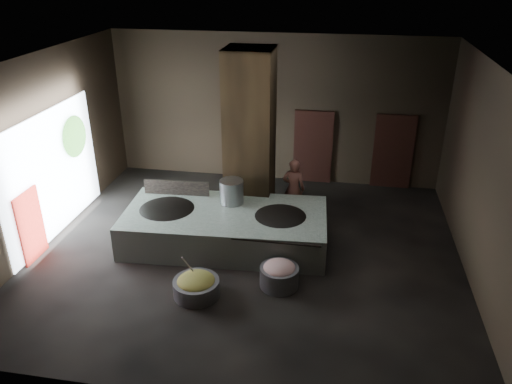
% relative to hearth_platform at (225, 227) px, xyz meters
% --- Properties ---
extents(floor, '(10.00, 9.00, 0.10)m').
position_rel_hearth_platform_xyz_m(floor, '(0.63, -0.33, -0.48)').
color(floor, black).
rests_on(floor, ground).
extents(ceiling, '(10.00, 9.00, 0.10)m').
position_rel_hearth_platform_xyz_m(ceiling, '(0.63, -0.33, 4.12)').
color(ceiling, black).
rests_on(ceiling, back_wall).
extents(back_wall, '(10.00, 0.10, 4.50)m').
position_rel_hearth_platform_xyz_m(back_wall, '(0.63, 4.22, 1.82)').
color(back_wall, black).
rests_on(back_wall, ground).
extents(front_wall, '(10.00, 0.10, 4.50)m').
position_rel_hearth_platform_xyz_m(front_wall, '(0.63, -4.88, 1.82)').
color(front_wall, black).
rests_on(front_wall, ground).
extents(left_wall, '(0.10, 9.00, 4.50)m').
position_rel_hearth_platform_xyz_m(left_wall, '(-4.42, -0.33, 1.82)').
color(left_wall, black).
rests_on(left_wall, ground).
extents(right_wall, '(0.10, 9.00, 4.50)m').
position_rel_hearth_platform_xyz_m(right_wall, '(5.68, -0.33, 1.82)').
color(right_wall, black).
rests_on(right_wall, ground).
extents(pillar, '(1.20, 1.20, 4.50)m').
position_rel_hearth_platform_xyz_m(pillar, '(0.33, 1.57, 1.82)').
color(pillar, black).
rests_on(pillar, ground).
extents(hearth_platform, '(5.02, 2.61, 0.85)m').
position_rel_hearth_platform_xyz_m(hearth_platform, '(0.00, 0.00, 0.00)').
color(hearth_platform, '#AEC1B2').
rests_on(hearth_platform, ground).
extents(platform_cap, '(4.78, 2.30, 0.03)m').
position_rel_hearth_platform_xyz_m(platform_cap, '(0.00, 0.00, 0.39)').
color(platform_cap, black).
rests_on(platform_cap, hearth_platform).
extents(wok_left, '(1.54, 1.54, 0.43)m').
position_rel_hearth_platform_xyz_m(wok_left, '(-1.45, -0.05, 0.32)').
color(wok_left, black).
rests_on(wok_left, hearth_platform).
extents(wok_left_rim, '(1.57, 1.57, 0.05)m').
position_rel_hearth_platform_xyz_m(wok_left_rim, '(-1.45, -0.05, 0.39)').
color(wok_left_rim, black).
rests_on(wok_left_rim, hearth_platform).
extents(wok_right, '(1.44, 1.44, 0.40)m').
position_rel_hearth_platform_xyz_m(wok_right, '(1.35, 0.05, 0.32)').
color(wok_right, black).
rests_on(wok_right, hearth_platform).
extents(wok_right_rim, '(1.47, 1.47, 0.05)m').
position_rel_hearth_platform_xyz_m(wok_right_rim, '(1.35, 0.05, 0.39)').
color(wok_right_rim, black).
rests_on(wok_right_rim, hearth_platform).
extents(stock_pot, '(0.60, 0.60, 0.64)m').
position_rel_hearth_platform_xyz_m(stock_pot, '(0.05, 0.55, 0.70)').
color(stock_pot, '#94969B').
rests_on(stock_pot, hearth_platform).
extents(splash_guard, '(1.70, 0.16, 0.43)m').
position_rel_hearth_platform_xyz_m(splash_guard, '(-1.45, 0.75, 0.60)').
color(splash_guard, black).
rests_on(splash_guard, hearth_platform).
extents(cook, '(0.63, 0.43, 1.66)m').
position_rel_hearth_platform_xyz_m(cook, '(1.50, 1.67, 0.41)').
color(cook, '#95584C').
rests_on(cook, ground).
extents(veg_basin, '(1.24, 1.24, 0.36)m').
position_rel_hearth_platform_xyz_m(veg_basin, '(-0.12, -2.18, -0.25)').
color(veg_basin, slate).
rests_on(veg_basin, ground).
extents(veg_fill, '(0.80, 0.80, 0.25)m').
position_rel_hearth_platform_xyz_m(veg_fill, '(-0.12, -2.18, -0.08)').
color(veg_fill, olive).
rests_on(veg_fill, veg_basin).
extents(ladle, '(0.29, 0.30, 0.69)m').
position_rel_hearth_platform_xyz_m(ladle, '(-0.27, -2.03, 0.12)').
color(ladle, '#94969B').
rests_on(ladle, veg_basin).
extents(meat_basin, '(0.87, 0.87, 0.46)m').
position_rel_hearth_platform_xyz_m(meat_basin, '(1.54, -1.55, -0.19)').
color(meat_basin, slate).
rests_on(meat_basin, ground).
extents(meat_fill, '(0.70, 0.70, 0.27)m').
position_rel_hearth_platform_xyz_m(meat_fill, '(1.54, -1.55, 0.02)').
color(meat_fill, '#C07375').
rests_on(meat_fill, meat_basin).
extents(doorway_near, '(1.18, 0.08, 2.38)m').
position_rel_hearth_platform_xyz_m(doorway_near, '(1.83, 4.12, 0.67)').
color(doorway_near, black).
rests_on(doorway_near, ground).
extents(doorway_near_glow, '(0.83, 0.04, 1.97)m').
position_rel_hearth_platform_xyz_m(doorway_near_glow, '(1.97, 4.31, 0.62)').
color(doorway_near_glow, '#8C6647').
rests_on(doorway_near_glow, ground).
extents(doorway_far, '(1.18, 0.08, 2.38)m').
position_rel_hearth_platform_xyz_m(doorway_far, '(4.23, 4.12, 0.67)').
color(doorway_far, black).
rests_on(doorway_far, ground).
extents(doorway_far_glow, '(0.83, 0.04, 1.96)m').
position_rel_hearth_platform_xyz_m(doorway_far_glow, '(3.96, 4.25, 0.62)').
color(doorway_far_glow, '#8C6647').
rests_on(doorway_far_glow, ground).
extents(left_opening, '(0.04, 4.20, 3.10)m').
position_rel_hearth_platform_xyz_m(left_opening, '(-4.32, -0.13, 1.17)').
color(left_opening, white).
rests_on(left_opening, ground).
extents(pavilion_sliver, '(0.05, 0.90, 1.70)m').
position_rel_hearth_platform_xyz_m(pavilion_sliver, '(-4.25, -1.43, 0.42)').
color(pavilion_sliver, maroon).
rests_on(pavilion_sliver, ground).
extents(tree_silhouette, '(0.28, 1.10, 1.10)m').
position_rel_hearth_platform_xyz_m(tree_silhouette, '(-4.22, 0.97, 1.77)').
color(tree_silhouette, '#194714').
rests_on(tree_silhouette, left_opening).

